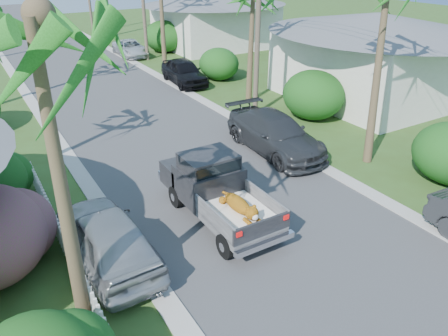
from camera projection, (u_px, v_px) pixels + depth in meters
ground at (369, 305)px, 10.91m from camera, size 120.00×120.00×0.00m
road at (88, 78)px, 29.99m from camera, size 8.00×100.00×0.02m
curb_left at (21, 87)px, 27.99m from camera, size 0.60×100.00×0.06m
curb_right at (147, 69)px, 31.97m from camera, size 0.60×100.00×0.06m
pickup_truck at (213, 187)px, 14.24m from camera, size 1.98×5.12×2.06m
parked_car_rm at (275, 134)px, 18.83m from camera, size 2.43×5.59×1.60m
parked_car_rf at (184, 72)px, 28.33m from camera, size 2.23×4.76×1.58m
parked_car_rd at (130, 48)px, 35.77m from camera, size 2.39×4.68×1.27m
parked_car_ln at (106, 237)px, 12.08m from camera, size 2.10×4.82×1.62m
palm_l_a at (28, 18)px, 7.21m from camera, size 4.40×4.40×8.20m
shrub_r_b at (313, 95)px, 22.36m from camera, size 3.00×3.30×2.50m
shrub_r_c at (219, 64)px, 29.18m from camera, size 2.60×2.86×2.10m
shrub_r_d at (164, 36)px, 36.93m from camera, size 3.20×3.52×2.60m
picket_fence at (67, 249)px, 12.10m from camera, size 0.10×11.00×1.00m
house_right_near at (372, 60)px, 25.09m from camera, size 8.00×9.00×4.80m
house_right_far at (215, 22)px, 38.88m from camera, size 9.00×8.00×4.60m
utility_pole_b at (258, 25)px, 21.35m from camera, size 1.60×0.26×9.00m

